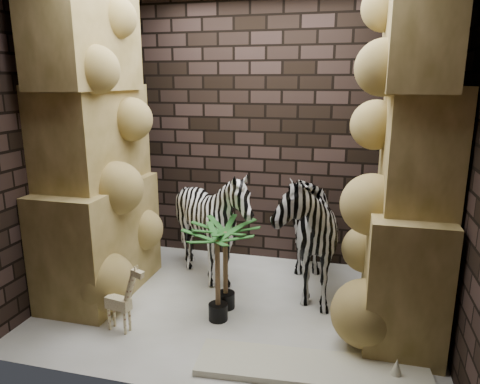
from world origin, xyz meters
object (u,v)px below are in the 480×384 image
(palm_back, at_px, (218,276))
(surfboard, at_px, (311,368))
(zebra_left, at_px, (212,230))
(giraffe_toy, at_px, (118,296))
(palm_front, at_px, (225,265))
(zebra_right, at_px, (300,217))

(palm_back, distance_m, surfboard, 1.09)
(zebra_left, xyz_separation_m, giraffe_toy, (-0.48, -1.11, -0.25))
(palm_back, bearing_deg, palm_front, 88.68)
(zebra_right, distance_m, surfboard, 1.52)
(zebra_left, xyz_separation_m, palm_front, (0.29, -0.51, -0.15))
(palm_front, bearing_deg, giraffe_toy, -142.09)
(zebra_right, distance_m, zebra_left, 0.92)
(zebra_right, bearing_deg, giraffe_toy, -154.81)
(zebra_right, height_order, palm_back, zebra_right)
(zebra_right, height_order, giraffe_toy, zebra_right)
(zebra_right, relative_size, palm_back, 1.82)
(zebra_right, xyz_separation_m, surfboard, (0.26, -1.30, -0.74))
(palm_front, height_order, surfboard, palm_front)
(zebra_left, distance_m, palm_front, 0.60)
(zebra_right, height_order, surfboard, zebra_right)
(palm_back, bearing_deg, zebra_left, 111.08)
(zebra_left, distance_m, giraffe_toy, 1.23)
(zebra_right, height_order, zebra_left, zebra_right)
(zebra_left, height_order, surfboard, zebra_left)
(palm_front, bearing_deg, zebra_right, 42.22)
(giraffe_toy, height_order, surfboard, giraffe_toy)
(zebra_left, bearing_deg, palm_back, -73.71)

